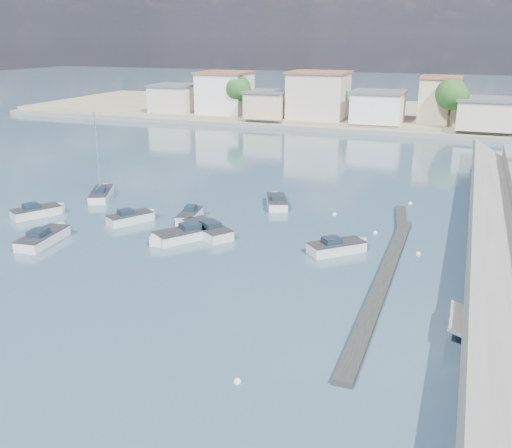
{
  "coord_description": "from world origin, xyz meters",
  "views": [
    {
      "loc": [
        11.25,
        -26.12,
        15.84
      ],
      "look_at": [
        -3.96,
        14.72,
        1.4
      ],
      "focal_mm": 40.0,
      "sensor_mm": 36.0,
      "label": 1
    }
  ],
  "objects": [
    {
      "name": "far_town",
      "position": [
        10.71,
        76.92,
        4.93
      ],
      "size": [
        113.01,
        12.8,
        8.35
      ],
      "color": "beige",
      "rests_on": "far_shore_land"
    },
    {
      "name": "sailboat",
      "position": [
        -23.33,
        21.26,
        0.42
      ],
      "size": [
        3.81,
        5.57,
        9.0
      ],
      "color": "silver",
      "rests_on": "ground"
    },
    {
      "name": "ground",
      "position": [
        0.0,
        40.0,
        0.0
      ],
      "size": [
        400.0,
        400.0,
        0.0
      ],
      "primitive_type": "plane",
      "color": "#2B4556",
      "rests_on": "ground"
    },
    {
      "name": "motorboat_f",
      "position": [
        -5.56,
        24.79,
        0.38
      ],
      "size": [
        3.38,
        4.97,
        1.48
      ],
      "color": "silver",
      "rests_on": "ground"
    },
    {
      "name": "far_shore_quay",
      "position": [
        0.0,
        71.0,
        0.4
      ],
      "size": [
        160.0,
        2.5,
        0.8
      ],
      "primitive_type": "cube",
      "color": "slate",
      "rests_on": "ground"
    },
    {
      "name": "mooring_buoys",
      "position": [
        4.95,
        15.38,
        0.05
      ],
      "size": [
        8.63,
        34.65,
        0.38
      ],
      "color": "white",
      "rests_on": "ground"
    },
    {
      "name": "motorboat_d",
      "position": [
        -9.67,
        12.73,
        0.38
      ],
      "size": [
        4.59,
        5.27,
        1.48
      ],
      "color": "silver",
      "rests_on": "ground"
    },
    {
      "name": "motorboat_e",
      "position": [
        -25.09,
        13.96,
        0.38
      ],
      "size": [
        3.67,
        4.56,
        1.48
      ],
      "color": "silver",
      "rests_on": "ground"
    },
    {
      "name": "shore_trees",
      "position": [
        8.34,
        68.11,
        6.22
      ],
      "size": [
        74.56,
        38.32,
        7.92
      ],
      "color": "#38281E",
      "rests_on": "ground"
    },
    {
      "name": "motorboat_a",
      "position": [
        -19.79,
        8.42,
        0.38
      ],
      "size": [
        2.51,
        5.63,
        1.48
      ],
      "color": "silver",
      "rests_on": "ground"
    },
    {
      "name": "motorboat_c",
      "position": [
        -8.53,
        14.85,
        0.38
      ],
      "size": [
        5.45,
        4.65,
        1.48
      ],
      "color": "silver",
      "rests_on": "ground"
    },
    {
      "name": "motorboat_h",
      "position": [
        2.94,
        14.5,
        0.38
      ],
      "size": [
        4.39,
        4.26,
        1.48
      ],
      "color": "silver",
      "rests_on": "ground"
    },
    {
      "name": "far_shore_land",
      "position": [
        0.0,
        92.0,
        0.7
      ],
      "size": [
        160.0,
        40.0,
        1.4
      ],
      "primitive_type": "cube",
      "color": "gray",
      "rests_on": "ground"
    },
    {
      "name": "motorboat_b",
      "position": [
        -15.98,
        15.36,
        0.38
      ],
      "size": [
        3.46,
        4.25,
        1.48
      ],
      "color": "silver",
      "rests_on": "ground"
    },
    {
      "name": "motorboat_g",
      "position": [
        -11.37,
        17.39,
        0.38
      ],
      "size": [
        2.09,
        4.38,
        1.48
      ],
      "color": "silver",
      "rests_on": "ground"
    },
    {
      "name": "breakwater",
      "position": [
        6.9,
        12.69,
        0.17
      ],
      "size": [
        2.0,
        31.02,
        0.35
      ],
      "color": "black",
      "rests_on": "ground"
    }
  ]
}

